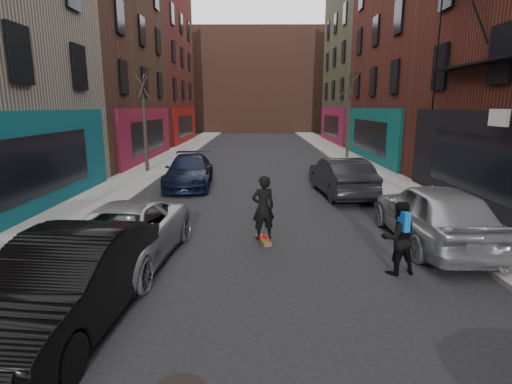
{
  "coord_description": "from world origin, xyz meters",
  "views": [
    {
      "loc": [
        -0.07,
        -3.89,
        3.63
      ],
      "look_at": [
        -0.11,
        5.52,
        1.6
      ],
      "focal_mm": 28.0,
      "sensor_mm": 36.0,
      "label": 1
    }
  ],
  "objects_px": {
    "skateboarder": "(263,208)",
    "pedestrian": "(398,238)",
    "tree_left_far": "(144,111)",
    "parked_right_far": "(434,214)",
    "parked_left_far": "(120,237)",
    "skateboard": "(263,240)",
    "parked_left_mid": "(67,283)",
    "tree_right_far": "(349,108)",
    "parked_left_end": "(189,171)",
    "parked_right_end": "(341,177)"
  },
  "relations": [
    {
      "from": "skateboard",
      "to": "tree_left_far",
      "type": "bearing_deg",
      "value": 99.94
    },
    {
      "from": "parked_right_end",
      "to": "skateboard",
      "type": "relative_size",
      "value": 5.97
    },
    {
      "from": "parked_left_far",
      "to": "parked_right_far",
      "type": "distance_m",
      "value": 7.98
    },
    {
      "from": "tree_right_far",
      "to": "skateboarder",
      "type": "height_order",
      "value": "tree_right_far"
    },
    {
      "from": "parked_left_far",
      "to": "parked_right_far",
      "type": "height_order",
      "value": "parked_right_far"
    },
    {
      "from": "parked_left_mid",
      "to": "parked_left_end",
      "type": "bearing_deg",
      "value": 93.26
    },
    {
      "from": "parked_left_far",
      "to": "skateboard",
      "type": "distance_m",
      "value": 3.74
    },
    {
      "from": "parked_left_end",
      "to": "skateboard",
      "type": "height_order",
      "value": "parked_left_end"
    },
    {
      "from": "pedestrian",
      "to": "tree_right_far",
      "type": "bearing_deg",
      "value": -109.75
    },
    {
      "from": "skateboarder",
      "to": "pedestrian",
      "type": "distance_m",
      "value": 3.57
    },
    {
      "from": "tree_right_far",
      "to": "pedestrian",
      "type": "bearing_deg",
      "value": -99.27
    },
    {
      "from": "parked_left_mid",
      "to": "parked_right_far",
      "type": "distance_m",
      "value": 8.84
    },
    {
      "from": "tree_left_far",
      "to": "parked_right_far",
      "type": "bearing_deg",
      "value": -47.21
    },
    {
      "from": "tree_left_far",
      "to": "tree_right_far",
      "type": "distance_m",
      "value": 13.78
    },
    {
      "from": "pedestrian",
      "to": "skateboard",
      "type": "bearing_deg",
      "value": -45.63
    },
    {
      "from": "parked_right_end",
      "to": "tree_left_far",
      "type": "bearing_deg",
      "value": -35.87
    },
    {
      "from": "parked_left_far",
      "to": "parked_left_end",
      "type": "bearing_deg",
      "value": 94.15
    },
    {
      "from": "tree_left_far",
      "to": "parked_left_far",
      "type": "distance_m",
      "value": 13.74
    },
    {
      "from": "skateboarder",
      "to": "skateboard",
      "type": "bearing_deg",
      "value": 161.36
    },
    {
      "from": "skateboard",
      "to": "parked_right_end",
      "type": "bearing_deg",
      "value": 42.14
    },
    {
      "from": "parked_right_end",
      "to": "skateboarder",
      "type": "relative_size",
      "value": 2.74
    },
    {
      "from": "tree_right_far",
      "to": "pedestrian",
      "type": "height_order",
      "value": "tree_right_far"
    },
    {
      "from": "skateboarder",
      "to": "pedestrian",
      "type": "relative_size",
      "value": 1.07
    },
    {
      "from": "parked_left_end",
      "to": "skateboarder",
      "type": "relative_size",
      "value": 2.84
    },
    {
      "from": "pedestrian",
      "to": "parked_left_far",
      "type": "bearing_deg",
      "value": -14.62
    },
    {
      "from": "pedestrian",
      "to": "parked_left_end",
      "type": "bearing_deg",
      "value": -68.06
    },
    {
      "from": "parked_left_end",
      "to": "parked_right_far",
      "type": "bearing_deg",
      "value": -48.84
    },
    {
      "from": "parked_left_end",
      "to": "parked_left_mid",
      "type": "bearing_deg",
      "value": -93.69
    },
    {
      "from": "pedestrian",
      "to": "skateboarder",
      "type": "bearing_deg",
      "value": -45.63
    },
    {
      "from": "parked_left_far",
      "to": "parked_right_end",
      "type": "xyz_separation_m",
      "value": [
        6.61,
        7.48,
        0.1
      ]
    },
    {
      "from": "skateboard",
      "to": "pedestrian",
      "type": "height_order",
      "value": "pedestrian"
    },
    {
      "from": "tree_right_far",
      "to": "skateboarder",
      "type": "bearing_deg",
      "value": -109.22
    },
    {
      "from": "parked_left_mid",
      "to": "pedestrian",
      "type": "bearing_deg",
      "value": 23.01
    },
    {
      "from": "tree_right_far",
      "to": "parked_right_end",
      "type": "xyz_separation_m",
      "value": [
        -2.83,
        -11.66,
        -2.74
      ]
    },
    {
      "from": "parked_left_far",
      "to": "parked_left_end",
      "type": "height_order",
      "value": "parked_left_end"
    },
    {
      "from": "tree_left_far",
      "to": "skateboard",
      "type": "bearing_deg",
      "value": -61.42
    },
    {
      "from": "parked_left_far",
      "to": "pedestrian",
      "type": "relative_size",
      "value": 3.01
    },
    {
      "from": "skateboarder",
      "to": "pedestrian",
      "type": "bearing_deg",
      "value": 126.21
    },
    {
      "from": "tree_left_far",
      "to": "parked_right_far",
      "type": "relative_size",
      "value": 1.31
    },
    {
      "from": "parked_left_mid",
      "to": "skateboard",
      "type": "distance_m",
      "value": 5.45
    },
    {
      "from": "parked_left_end",
      "to": "pedestrian",
      "type": "bearing_deg",
      "value": -61.27
    },
    {
      "from": "parked_left_mid",
      "to": "pedestrian",
      "type": "height_order",
      "value": "pedestrian"
    },
    {
      "from": "parked_left_end",
      "to": "skateboarder",
      "type": "xyz_separation_m",
      "value": [
        3.28,
        -7.71,
        0.25
      ]
    },
    {
      "from": "parked_left_mid",
      "to": "parked_right_far",
      "type": "relative_size",
      "value": 0.97
    },
    {
      "from": "parked_left_far",
      "to": "parked_left_end",
      "type": "xyz_separation_m",
      "value": [
        0.04,
        9.31,
        0.04
      ]
    },
    {
      "from": "parked_right_end",
      "to": "skateboard",
      "type": "xyz_separation_m",
      "value": [
        -3.29,
        -5.88,
        -0.74
      ]
    },
    {
      "from": "parked_left_far",
      "to": "skateboard",
      "type": "relative_size",
      "value": 6.14
    },
    {
      "from": "parked_right_far",
      "to": "pedestrian",
      "type": "xyz_separation_m",
      "value": [
        -1.6,
        -1.92,
        -0.02
      ]
    },
    {
      "from": "parked_right_far",
      "to": "pedestrian",
      "type": "relative_size",
      "value": 3.04
    },
    {
      "from": "parked_left_far",
      "to": "pedestrian",
      "type": "xyz_separation_m",
      "value": [
        6.24,
        -0.45,
        0.14
      ]
    }
  ]
}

